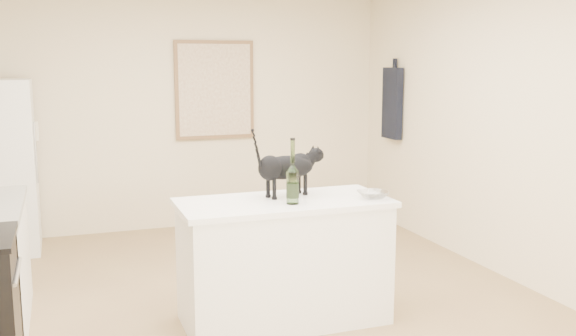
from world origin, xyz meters
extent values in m
plane|color=#967C50|center=(0.00, 0.00, 0.00)|extent=(5.50, 5.50, 0.00)
plane|color=beige|center=(0.00, 2.75, 1.30)|extent=(4.50, 0.00, 4.50)
plane|color=beige|center=(0.00, -2.75, 1.30)|extent=(4.50, 0.00, 4.50)
plane|color=beige|center=(2.25, 0.00, 1.30)|extent=(0.00, 5.50, 5.50)
cube|color=white|center=(0.10, -0.20, 0.43)|extent=(1.44, 0.67, 0.86)
cube|color=white|center=(0.10, -0.20, 0.88)|extent=(1.50, 0.70, 0.04)
cube|color=brown|center=(0.30, 2.72, 1.55)|extent=(0.90, 0.03, 1.10)
cube|color=beige|center=(0.30, 2.70, 1.55)|extent=(0.82, 0.00, 1.02)
cube|color=black|center=(2.19, 2.05, 1.40)|extent=(0.08, 0.34, 0.80)
cylinder|color=#376026|center=(0.12, -0.33, 1.10)|extent=(0.09, 0.09, 0.40)
imported|color=silver|center=(0.72, -0.36, 0.93)|extent=(0.24, 0.24, 0.05)
cube|color=white|center=(-1.60, 2.45, 1.18)|extent=(0.06, 0.14, 0.20)
camera|label=1|loc=(-1.37, -4.40, 1.88)|focal=40.02mm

